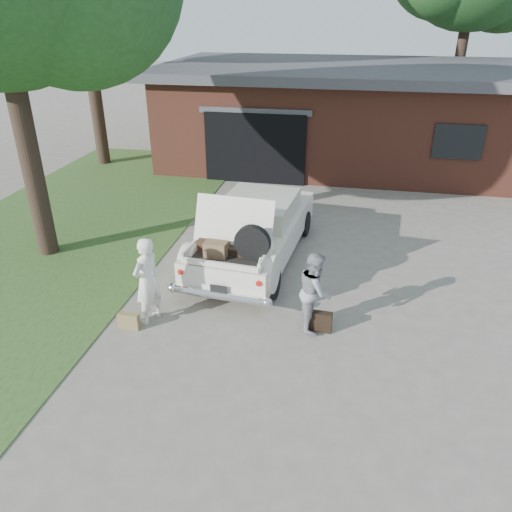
# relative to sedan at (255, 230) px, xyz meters

# --- Properties ---
(ground) EXTENTS (90.00, 90.00, 0.00)m
(ground) POSITION_rel_sedan_xyz_m (0.43, -2.62, -0.70)
(ground) COLOR gray
(ground) RESTS_ON ground
(grass_strip) EXTENTS (6.00, 16.00, 0.02)m
(grass_strip) POSITION_rel_sedan_xyz_m (-5.07, 0.38, -0.69)
(grass_strip) COLOR #2D4C1E
(grass_strip) RESTS_ON ground
(house) EXTENTS (12.80, 7.80, 3.30)m
(house) POSITION_rel_sedan_xyz_m (1.42, 8.85, 0.98)
(house) COLOR brown
(house) RESTS_ON ground
(sedan) EXTENTS (2.23, 4.87, 1.90)m
(sedan) POSITION_rel_sedan_xyz_m (0.00, 0.00, 0.00)
(sedan) COLOR white
(sedan) RESTS_ON ground
(woman_left) EXTENTS (0.57, 0.69, 1.63)m
(woman_left) POSITION_rel_sedan_xyz_m (-1.36, -2.79, 0.12)
(woman_left) COLOR white
(woman_left) RESTS_ON ground
(woman_right) EXTENTS (0.63, 0.77, 1.44)m
(woman_right) POSITION_rel_sedan_xyz_m (1.55, -2.41, 0.03)
(woman_right) COLOR gray
(woman_right) RESTS_ON ground
(suitcase_left) EXTENTS (0.39, 0.14, 0.30)m
(suitcase_left) POSITION_rel_sedan_xyz_m (-1.64, -3.10, -0.55)
(suitcase_left) COLOR olive
(suitcase_left) RESTS_ON ground
(suitcase_right) EXTENTS (0.48, 0.18, 0.37)m
(suitcase_right) POSITION_rel_sedan_xyz_m (1.65, -2.51, -0.51)
(suitcase_right) COLOR black
(suitcase_right) RESTS_ON ground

